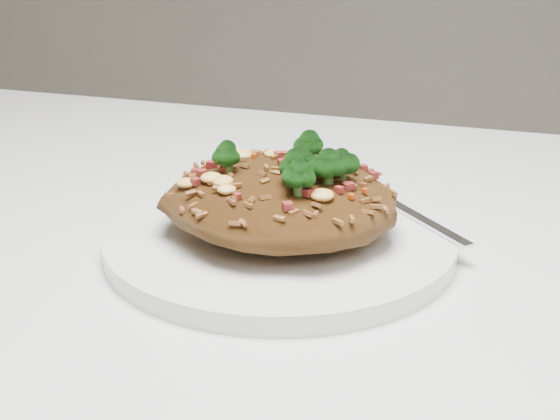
{
  "coord_description": "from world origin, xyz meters",
  "views": [
    {
      "loc": [
        0.07,
        -0.43,
        0.98
      ],
      "look_at": [
        -0.09,
        0.04,
        0.78
      ],
      "focal_mm": 50.0,
      "sensor_mm": 36.0,
      "label": 1
    }
  ],
  "objects_px": {
    "dining_table": "(384,413)",
    "plate": "(280,239)",
    "fried_rice": "(281,189)",
    "fork": "(404,210)"
  },
  "relations": [
    {
      "from": "fried_rice",
      "to": "fork",
      "type": "xyz_separation_m",
      "value": [
        0.08,
        0.06,
        -0.03
      ]
    },
    {
      "from": "fried_rice",
      "to": "plate",
      "type": "bearing_deg",
      "value": 158.56
    },
    {
      "from": "dining_table",
      "to": "plate",
      "type": "distance_m",
      "value": 0.14
    },
    {
      "from": "fork",
      "to": "plate",
      "type": "bearing_deg",
      "value": -96.43
    },
    {
      "from": "dining_table",
      "to": "plate",
      "type": "relative_size",
      "value": 4.95
    },
    {
      "from": "plate",
      "to": "fork",
      "type": "bearing_deg",
      "value": 38.36
    },
    {
      "from": "fried_rice",
      "to": "fork",
      "type": "height_order",
      "value": "fried_rice"
    },
    {
      "from": "plate",
      "to": "fried_rice",
      "type": "bearing_deg",
      "value": -21.44
    },
    {
      "from": "fried_rice",
      "to": "fork",
      "type": "bearing_deg",
      "value": 38.82
    },
    {
      "from": "plate",
      "to": "fried_rice",
      "type": "height_order",
      "value": "fried_rice"
    }
  ]
}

